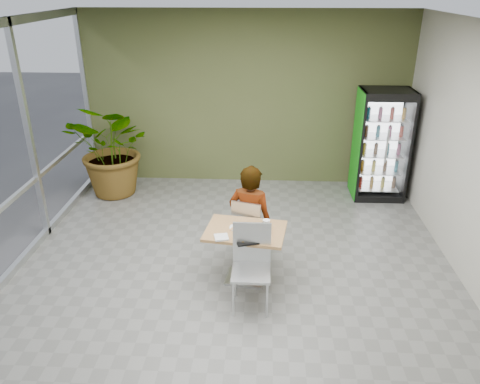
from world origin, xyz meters
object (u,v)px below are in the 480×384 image
object	(u,v)px
dining_table	(245,244)
cafeteria_tray	(251,238)
chair_far	(248,225)
seated_woman	(250,223)
beverage_fridge	(381,145)
potted_plant	(115,149)
soda_cup	(266,226)
chair_near	(251,259)

from	to	relation	value
dining_table	cafeteria_tray	xyz separation A→B (m)	(0.08, -0.24, 0.23)
chair_far	seated_woman	size ratio (longest dim) A/B	0.55
beverage_fridge	potted_plant	bearing A→B (deg)	-178.71
soda_cup	beverage_fridge	xyz separation A→B (m)	(2.02, 2.83, 0.15)
cafeteria_tray	beverage_fridge	xyz separation A→B (m)	(2.20, 3.03, 0.21)
beverage_fridge	chair_far	bearing A→B (deg)	-135.26
cafeteria_tray	chair_far	bearing A→B (deg)	94.96
soda_cup	chair_near	bearing A→B (deg)	-112.29
chair_near	seated_woman	size ratio (longest dim) A/B	0.60
dining_table	seated_woman	world-z (taller)	seated_woman
chair_far	seated_woman	world-z (taller)	seated_woman
soda_cup	beverage_fridge	bearing A→B (deg)	54.48
chair_far	chair_near	size ratio (longest dim) A/B	0.90
dining_table	chair_far	distance (m)	0.50
seated_woman	soda_cup	size ratio (longest dim) A/B	10.41
dining_table	beverage_fridge	xyz separation A→B (m)	(2.28, 2.79, 0.44)
potted_plant	chair_far	bearing A→B (deg)	-40.84
soda_cup	chair_far	bearing A→B (deg)	114.56
chair_near	dining_table	bearing A→B (deg)	101.97
chair_far	beverage_fridge	distance (m)	3.25
dining_table	chair_far	size ratio (longest dim) A/B	1.16
seated_woman	cafeteria_tray	xyz separation A→B (m)	(0.04, -0.78, 0.21)
cafeteria_tray	potted_plant	bearing A→B (deg)	131.42
chair_near	cafeteria_tray	world-z (taller)	chair_near
chair_far	beverage_fridge	size ratio (longest dim) A/B	0.48
dining_table	beverage_fridge	world-z (taller)	beverage_fridge
chair_far	beverage_fridge	xyz separation A→B (m)	(2.26, 2.29, 0.43)
chair_far	beverage_fridge	bearing A→B (deg)	-118.24
beverage_fridge	potted_plant	distance (m)	4.74
chair_near	potted_plant	xyz separation A→B (m)	(-2.54, 3.08, 0.27)
seated_woman	beverage_fridge	distance (m)	3.20
dining_table	potted_plant	world-z (taller)	potted_plant
dining_table	chair_near	distance (m)	0.46
seated_woman	potted_plant	world-z (taller)	potted_plant
potted_plant	cafeteria_tray	bearing A→B (deg)	-48.58
potted_plant	chair_near	bearing A→B (deg)	-50.48
chair_far	seated_woman	bearing A→B (deg)	-105.79
seated_woman	cafeteria_tray	bearing A→B (deg)	109.05
seated_woman	potted_plant	size ratio (longest dim) A/B	0.98
chair_far	cafeteria_tray	world-z (taller)	chair_far
chair_near	potted_plant	bearing A→B (deg)	129.92
dining_table	seated_woman	xyz separation A→B (m)	(0.04, 0.54, 0.02)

